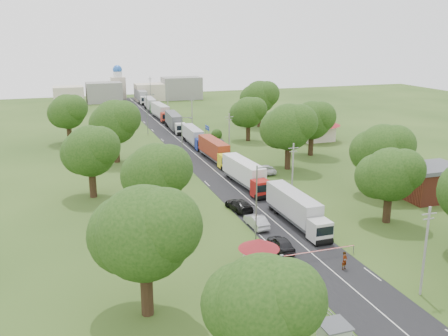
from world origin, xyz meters
name	(u,v)px	position (x,y,z in m)	size (l,w,h in m)	color
ground	(240,192)	(0.00, 0.00, 0.00)	(260.00, 260.00, 0.00)	#274216
road	(204,162)	(0.00, 20.00, 0.00)	(8.00, 200.00, 0.04)	black
boom_barrier	(308,253)	(-1.36, -25.00, 0.89)	(9.22, 0.35, 1.18)	slate
guard_booth	(259,250)	(-7.20, -25.00, 2.16)	(4.40, 4.40, 3.45)	beige
guard_rail	(324,314)	(-5.00, -35.00, 0.00)	(0.10, 17.00, 1.70)	slate
info_sign	(207,130)	(5.20, 35.00, 3.00)	(0.12, 3.10, 4.10)	slate
pole_0	(425,250)	(5.50, -35.00, 4.68)	(1.60, 0.24, 9.00)	gray
pole_1	(293,172)	(5.50, -7.00, 4.68)	(1.60, 0.24, 9.00)	gray
pole_2	(229,135)	(5.50, 21.00, 4.68)	(1.60, 0.24, 9.00)	gray
pole_3	(192,113)	(5.50, 49.00, 4.68)	(1.60, 0.24, 9.00)	gray
pole_4	(168,99)	(5.50, 77.00, 4.68)	(1.60, 0.24, 9.00)	gray
pole_5	(150,89)	(5.50, 105.00, 4.68)	(1.60, 0.24, 9.00)	gray
lamp_0	(258,203)	(-5.35, -20.00, 5.55)	(2.03, 0.22, 10.00)	slate
lamp_1	(183,141)	(-5.35, 15.00, 5.55)	(2.03, 0.22, 10.00)	slate
lamp_2	(148,111)	(-5.35, 50.00, 5.55)	(2.03, 0.22, 10.00)	slate
tree_2	(390,174)	(13.99, -17.86, 6.60)	(8.00, 8.00, 10.10)	#382616
tree_3	(382,149)	(19.99, -7.84, 7.22)	(8.80, 8.80, 11.07)	#382616
tree_4	(288,127)	(12.99, 10.17, 7.85)	(9.60, 9.60, 12.05)	#382616
tree_5	(312,120)	(21.99, 18.16, 7.22)	(8.80, 8.80, 11.07)	#382616
tree_6	(248,112)	(14.99, 35.14, 6.60)	(8.00, 8.00, 10.10)	#382616
tree_7	(259,97)	(23.99, 50.17, 7.85)	(9.60, 9.60, 12.05)	#382616
tree_8	(262,304)	(-14.01, -41.86, 6.60)	(8.00, 8.00, 10.10)	#382616
tree_9	(144,232)	(-20.01, -29.83, 7.85)	(9.60, 9.60, 12.05)	#382616
tree_10	(156,173)	(-15.01, -9.84, 7.22)	(8.80, 8.80, 11.07)	#382616
tree_11	(90,151)	(-22.01, 5.16, 7.22)	(8.80, 8.80, 11.07)	#382616
tree_12	(115,122)	(-16.01, 25.17, 7.85)	(9.60, 9.60, 12.05)	#382616
tree_13	(67,111)	(-24.01, 45.16, 7.22)	(8.80, 8.80, 11.07)	#382616
house_brick	(431,182)	(26.00, -12.00, 2.65)	(8.60, 6.60, 5.20)	maroon
house_cream	(317,125)	(30.00, 30.00, 3.64)	(10.08, 10.08, 5.80)	beige
distant_town	(135,91)	(0.68, 110.00, 3.49)	(52.00, 8.00, 8.00)	gray
church	(118,84)	(-4.00, 118.00, 5.39)	(5.00, 5.00, 12.30)	beige
truck_0	(296,209)	(2.36, -14.75, 2.13)	(2.62, 14.50, 4.02)	silver
truck_1	(246,174)	(1.94, 2.64, 2.16)	(3.32, 14.75, 4.07)	#9E1512
truck_2	(215,150)	(2.24, 19.86, 2.12)	(2.92, 14.47, 4.00)	yellow
truck_3	(194,136)	(2.01, 34.72, 1.99)	(2.52, 13.55, 3.75)	navy
truck_4	(174,122)	(1.84, 52.78, 2.20)	(3.32, 15.01, 4.15)	silver
truck_5	(161,112)	(1.88, 69.74, 2.20)	(3.14, 14.99, 4.14)	#A9271A
truck_6	(151,104)	(2.00, 86.15, 2.06)	(2.91, 14.02, 3.88)	#296C28
truck_7	(141,96)	(2.28, 105.68, 2.29)	(2.73, 15.60, 4.32)	silver
car_lane_front	(281,244)	(-3.00, -21.59, 0.82)	(1.94, 4.83, 1.65)	black
car_lane_mid	(256,221)	(-3.00, -14.14, 0.80)	(1.69, 4.86, 1.60)	#AAABB2
car_lane_rear	(239,205)	(-3.00, -7.60, 0.80)	(2.25, 5.54, 1.61)	black
car_verge_near	(265,169)	(8.00, 8.86, 0.74)	(2.44, 5.29, 1.47)	silver
car_verge_far	(220,142)	(7.06, 31.89, 0.82)	(1.93, 4.79, 1.63)	#4C4D53
pedestrian_near	(345,261)	(1.39, -28.06, 0.98)	(0.72, 0.47, 1.96)	gray
pedestrian_booth	(268,251)	(-5.26, -23.03, 0.88)	(0.86, 0.67, 1.77)	gray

